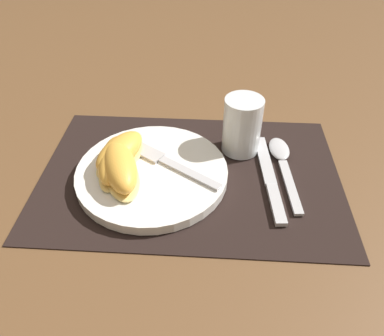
{
  "coord_description": "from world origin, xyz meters",
  "views": [
    {
      "loc": [
        0.03,
        -0.45,
        0.4
      ],
      "look_at": [
        0.0,
        -0.01,
        0.02
      ],
      "focal_mm": 35.0,
      "sensor_mm": 36.0,
      "label": 1
    }
  ],
  "objects": [
    {
      "name": "fork",
      "position": [
        -0.04,
        0.01,
        0.02
      ],
      "size": [
        0.16,
        0.12,
        0.0
      ],
      "color": "#BCBCC1",
      "rests_on": "plate"
    },
    {
      "name": "plate",
      "position": [
        -0.06,
        -0.01,
        0.01
      ],
      "size": [
        0.24,
        0.24,
        0.02
      ],
      "color": "white",
      "rests_on": "placemat"
    },
    {
      "name": "ground_plane",
      "position": [
        0.0,
        0.0,
        0.0
      ],
      "size": [
        3.0,
        3.0,
        0.0
      ],
      "primitive_type": "plane",
      "color": "brown"
    },
    {
      "name": "citrus_wedge_1",
      "position": [
        -0.12,
        -0.01,
        0.03
      ],
      "size": [
        0.05,
        0.12,
        0.04
      ],
      "color": "#F4DB84",
      "rests_on": "plate"
    },
    {
      "name": "juice_glass",
      "position": [
        0.08,
        0.07,
        0.05
      ],
      "size": [
        0.06,
        0.06,
        0.1
      ],
      "color": "silver",
      "rests_on": "placemat"
    },
    {
      "name": "placemat",
      "position": [
        0.0,
        0.0,
        0.0
      ],
      "size": [
        0.48,
        0.32,
        0.0
      ],
      "color": "black",
      "rests_on": "ground_plane"
    },
    {
      "name": "spoon",
      "position": [
        0.15,
        0.04,
        0.01
      ],
      "size": [
        0.04,
        0.18,
        0.01
      ],
      "color": "#BCBCC1",
      "rests_on": "placemat"
    },
    {
      "name": "knife",
      "position": [
        0.13,
        -0.01,
        0.01
      ],
      "size": [
        0.03,
        0.2,
        0.01
      ],
      "color": "#BCBCC1",
      "rests_on": "placemat"
    },
    {
      "name": "citrus_wedge_2",
      "position": [
        -0.1,
        -0.03,
        0.04
      ],
      "size": [
        0.09,
        0.13,
        0.04
      ],
      "color": "#F4DB84",
      "rests_on": "plate"
    },
    {
      "name": "citrus_wedge_0",
      "position": [
        -0.11,
        0.01,
        0.04
      ],
      "size": [
        0.09,
        0.12,
        0.04
      ],
      "color": "#F4DB84",
      "rests_on": "plate"
    }
  ]
}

